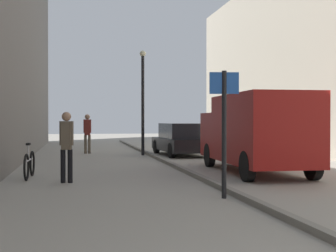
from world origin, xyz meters
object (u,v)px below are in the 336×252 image
lamp_post (143,95)px  bicycle_leaning (29,165)px  delivery_van (255,131)px  street_sign_post (224,123)px  pedestrian_main_foreground (87,131)px  pedestrian_mid_block (66,142)px  parked_car (181,140)px

lamp_post → bicycle_leaning: (-4.25, -7.58, -2.34)m
delivery_van → lamp_post: lamp_post is taller
street_sign_post → pedestrian_main_foreground: bearing=-70.7°
street_sign_post → pedestrian_mid_block: bearing=-34.1°
lamp_post → pedestrian_main_foreground: bearing=147.8°
pedestrian_main_foreground → pedestrian_mid_block: pedestrian_main_foreground is taller
bicycle_leaning → parked_car: bearing=53.6°
street_sign_post → bicycle_leaning: 5.99m
parked_car → lamp_post: lamp_post is taller
bicycle_leaning → delivery_van: bearing=3.4°
pedestrian_mid_block → pedestrian_main_foreground: bearing=-82.3°
pedestrian_main_foreground → delivery_van: delivery_van is taller
delivery_van → bicycle_leaning: 6.64m
delivery_van → street_sign_post: (-2.38, -4.15, 0.28)m
pedestrian_main_foreground → parked_car: pedestrian_main_foreground is taller
delivery_van → street_sign_post: bearing=-117.7°
pedestrian_main_foreground → pedestrian_mid_block: bearing=-79.6°
bicycle_leaning → lamp_post: bearing=63.6°
parked_car → lamp_post: (-1.71, 0.31, 2.01)m
delivery_van → pedestrian_main_foreground: bearing=119.9°
pedestrian_mid_block → delivery_van: bearing=-156.1°
parked_car → street_sign_post: street_sign_post is taller
pedestrian_mid_block → bicycle_leaning: (-1.01, 1.11, -0.66)m
pedestrian_main_foreground → bicycle_leaning: pedestrian_main_foreground is taller
delivery_van → bicycle_leaning: bearing=-177.4°
delivery_van → lamp_post: (-2.34, 7.52, 1.46)m
pedestrian_mid_block → delivery_van: 5.70m
pedestrian_main_foreground → parked_car: size_ratio=0.44×
lamp_post → parked_car: bearing=-10.4°
pedestrian_mid_block → parked_car: pedestrian_mid_block is taller
street_sign_post → bicycle_leaning: size_ratio=1.47×
parked_car → lamp_post: 2.66m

